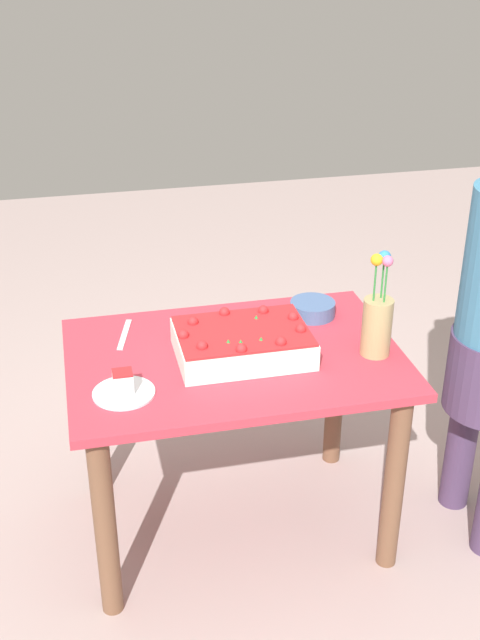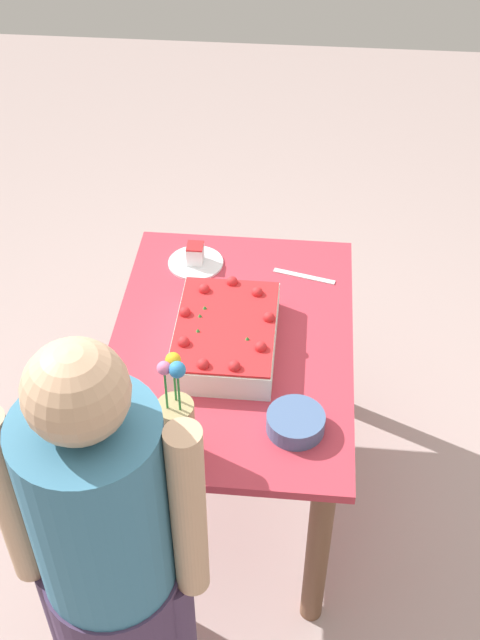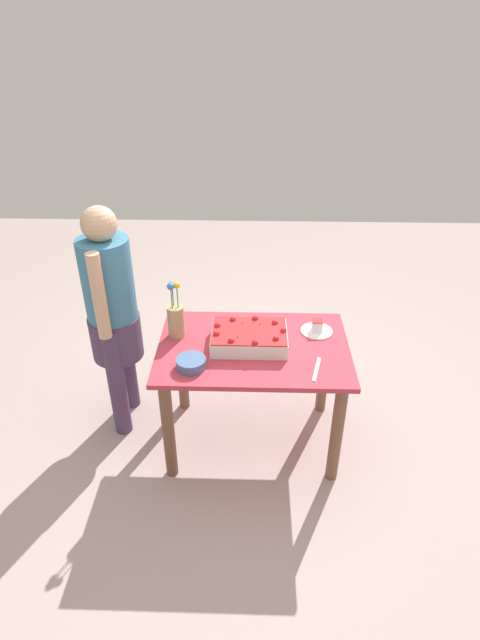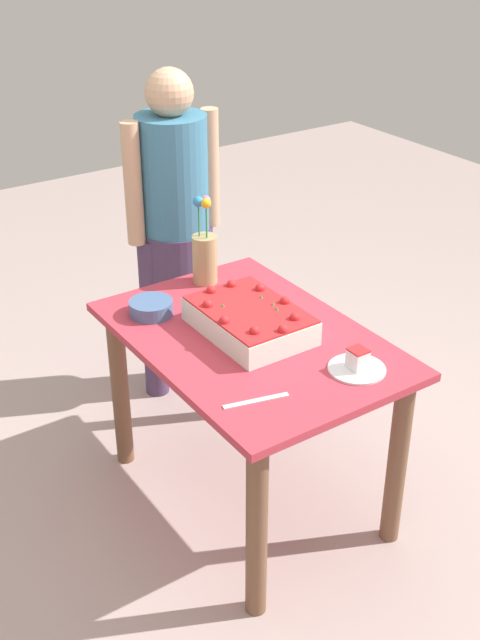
% 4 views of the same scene
% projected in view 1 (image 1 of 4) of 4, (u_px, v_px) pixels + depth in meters
% --- Properties ---
extents(ground_plane, '(8.00, 8.00, 0.00)m').
position_uv_depth(ground_plane, '(235.00, 524.00, 2.99)').
color(ground_plane, '#B09995').
extents(dining_table, '(1.10, 0.75, 0.73)m').
position_uv_depth(dining_table, '(234.00, 391.00, 2.72)').
color(dining_table, '#BB3443').
rests_on(dining_table, ground_plane).
extents(sheet_cake, '(0.43, 0.30, 0.12)m').
position_uv_depth(sheet_cake, '(243.00, 342.00, 2.62)').
color(sheet_cake, white).
rests_on(sheet_cake, dining_table).
extents(serving_plate_with_slice, '(0.19, 0.19, 0.08)m').
position_uv_depth(serving_plate_with_slice, '(123.00, 388.00, 2.43)').
color(serving_plate_with_slice, white).
rests_on(serving_plate_with_slice, dining_table).
extents(cake_knife, '(0.07, 0.21, 0.00)m').
position_uv_depth(cake_knife, '(125.00, 334.00, 2.77)').
color(cake_knife, silver).
rests_on(cake_knife, dining_table).
extents(flower_vase, '(0.10, 0.10, 0.36)m').
position_uv_depth(flower_vase, '(377.00, 321.00, 2.60)').
color(flower_vase, tan).
rests_on(flower_vase, dining_table).
extents(fruit_bowl, '(0.16, 0.16, 0.05)m').
position_uv_depth(fruit_bowl, '(313.00, 309.00, 2.89)').
color(fruit_bowl, '#4A6695').
rests_on(fruit_bowl, dining_table).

